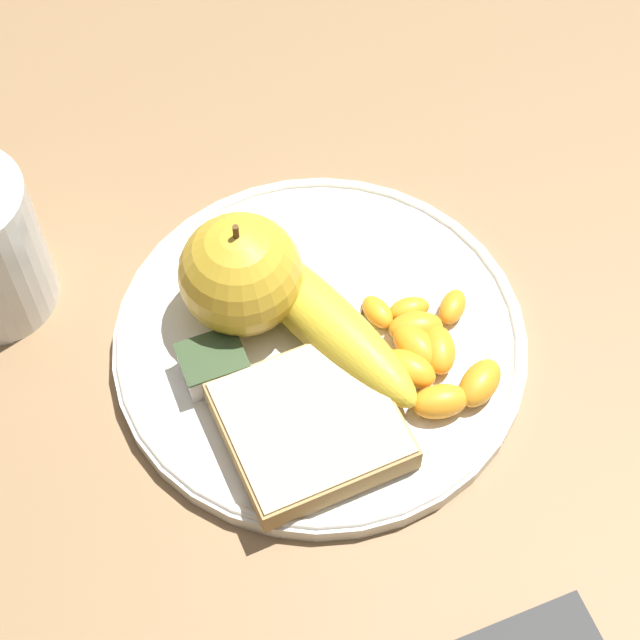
# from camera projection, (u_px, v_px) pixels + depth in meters

# --- Properties ---
(ground_plane) EXTENTS (3.00, 3.00, 0.00)m
(ground_plane) POSITION_uv_depth(u_px,v_px,m) (320.00, 348.00, 0.67)
(ground_plane) COLOR olive
(plate) EXTENTS (0.26, 0.26, 0.01)m
(plate) POSITION_uv_depth(u_px,v_px,m) (320.00, 341.00, 0.66)
(plate) COLOR silver
(plate) RESTS_ON ground_plane
(apple) EXTENTS (0.08, 0.08, 0.08)m
(apple) POSITION_uv_depth(u_px,v_px,m) (241.00, 274.00, 0.64)
(apple) COLOR gold
(apple) RESTS_ON plate
(banana) EXTENTS (0.09, 0.17, 0.04)m
(banana) POSITION_uv_depth(u_px,v_px,m) (310.00, 312.00, 0.65)
(banana) COLOR yellow
(banana) RESTS_ON plate
(bread_slice) EXTENTS (0.10, 0.10, 0.02)m
(bread_slice) POSITION_uv_depth(u_px,v_px,m) (311.00, 425.00, 0.61)
(bread_slice) COLOR #AB8751
(bread_slice) RESTS_ON plate
(fork) EXTENTS (0.16, 0.13, 0.00)m
(fork) POSITION_uv_depth(u_px,v_px,m) (333.00, 341.00, 0.66)
(fork) COLOR silver
(fork) RESTS_ON plate
(jam_packet) EXTENTS (0.04, 0.03, 0.02)m
(jam_packet) POSITION_uv_depth(u_px,v_px,m) (213.00, 365.00, 0.64)
(jam_packet) COLOR white
(jam_packet) RESTS_ON plate
(orange_segment_0) EXTENTS (0.03, 0.04, 0.02)m
(orange_segment_0) POSITION_uv_depth(u_px,v_px,m) (415.00, 346.00, 0.64)
(orange_segment_0) COLOR orange
(orange_segment_0) RESTS_ON plate
(orange_segment_1) EXTENTS (0.04, 0.04, 0.02)m
(orange_segment_1) POSITION_uv_depth(u_px,v_px,m) (408.00, 369.00, 0.64)
(orange_segment_1) COLOR orange
(orange_segment_1) RESTS_ON plate
(orange_segment_2) EXTENTS (0.04, 0.03, 0.02)m
(orange_segment_2) POSITION_uv_depth(u_px,v_px,m) (416.00, 327.00, 0.65)
(orange_segment_2) COLOR orange
(orange_segment_2) RESTS_ON plate
(orange_segment_3) EXTENTS (0.04, 0.03, 0.02)m
(orange_segment_3) POSITION_uv_depth(u_px,v_px,m) (440.00, 401.00, 0.62)
(orange_segment_3) COLOR orange
(orange_segment_3) RESTS_ON plate
(orange_segment_4) EXTENTS (0.03, 0.03, 0.01)m
(orange_segment_4) POSITION_uv_depth(u_px,v_px,m) (453.00, 307.00, 0.66)
(orange_segment_4) COLOR orange
(orange_segment_4) RESTS_ON plate
(orange_segment_5) EXTENTS (0.03, 0.02, 0.01)m
(orange_segment_5) POSITION_uv_depth(u_px,v_px,m) (409.00, 309.00, 0.66)
(orange_segment_5) COLOR orange
(orange_segment_5) RESTS_ON plate
(orange_segment_6) EXTENTS (0.02, 0.03, 0.01)m
(orange_segment_6) POSITION_uv_depth(u_px,v_px,m) (379.00, 314.00, 0.66)
(orange_segment_6) COLOR orange
(orange_segment_6) RESTS_ON plate
(orange_segment_7) EXTENTS (0.04, 0.04, 0.02)m
(orange_segment_7) POSITION_uv_depth(u_px,v_px,m) (480.00, 383.00, 0.63)
(orange_segment_7) COLOR orange
(orange_segment_7) RESTS_ON plate
(orange_segment_8) EXTENTS (0.03, 0.04, 0.02)m
(orange_segment_8) POSITION_uv_depth(u_px,v_px,m) (439.00, 350.00, 0.64)
(orange_segment_8) COLOR orange
(orange_segment_8) RESTS_ON plate
(orange_segment_9) EXTENTS (0.02, 0.03, 0.02)m
(orange_segment_9) POSITION_uv_depth(u_px,v_px,m) (388.00, 370.00, 0.64)
(orange_segment_9) COLOR orange
(orange_segment_9) RESTS_ON plate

